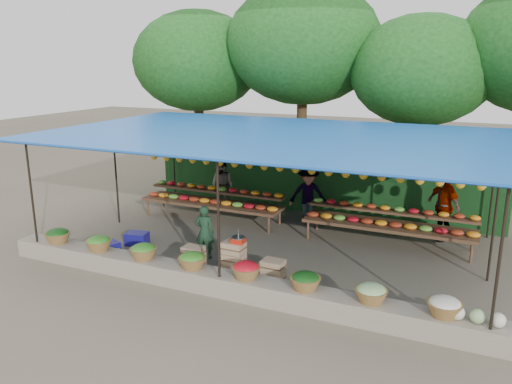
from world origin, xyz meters
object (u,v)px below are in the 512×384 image
at_px(blue_crate_front, 109,248).
at_px(blue_crate_back, 137,239).
at_px(crate_counter, 233,262).
at_px(vendor_seated, 205,232).
at_px(weighing_scale, 238,240).

xyz_separation_m(blue_crate_front, blue_crate_back, (0.23, 0.78, 0.00)).
distance_m(crate_counter, vendor_seated, 1.26).
distance_m(weighing_scale, blue_crate_back, 3.32).
bearing_deg(blue_crate_back, vendor_seated, -14.56).
relative_size(vendor_seated, blue_crate_front, 2.43).
relative_size(weighing_scale, blue_crate_front, 0.57).
bearing_deg(blue_crate_front, vendor_seated, 40.01).
xyz_separation_m(crate_counter, weighing_scale, (0.14, 0.00, 0.53)).
height_order(vendor_seated, blue_crate_front, vendor_seated).
height_order(crate_counter, blue_crate_back, crate_counter).
relative_size(blue_crate_front, blue_crate_back, 1.00).
distance_m(crate_counter, blue_crate_back, 3.12).
distance_m(vendor_seated, blue_crate_back, 2.05).
xyz_separation_m(weighing_scale, blue_crate_back, (-3.17, 0.70, -0.68)).
relative_size(crate_counter, blue_crate_back, 4.50).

